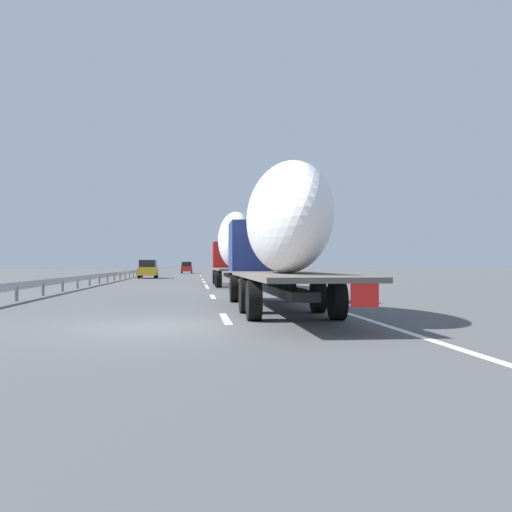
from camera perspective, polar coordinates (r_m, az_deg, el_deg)
The scene contains 19 objects.
ground_plane at distance 53.82m, azimuth -7.06°, elevation -2.35°, with size 260.00×260.00×0.00m, color #4C4C4F.
lane_stripe_0 at distance 15.88m, azimuth -2.98°, elevation -6.06°, with size 3.20×0.20×0.01m, color white.
lane_stripe_1 at distance 26.50m, azimuth -4.21°, elevation -3.95°, with size 3.20×0.20×0.01m, color white.
lane_stripe_2 at distance 36.90m, azimuth -4.73°, elevation -3.06°, with size 3.20×0.20×0.01m, color white.
lane_stripe_3 at distance 40.74m, azimuth -4.85°, elevation -2.84°, with size 3.20×0.20×0.01m, color white.
lane_stripe_4 at distance 47.89m, azimuth -5.03°, elevation -2.54°, with size 3.20×0.20×0.01m, color white.
lane_stripe_5 at distance 55.82m, azimuth -5.17°, elevation -2.29°, with size 3.20×0.20×0.01m, color white.
lane_stripe_6 at distance 72.74m, azimuth -5.37°, elevation -1.94°, with size 3.20×0.20×0.01m, color white.
lane_stripe_7 at distance 75.34m, azimuth -5.39°, elevation -1.90°, with size 3.20×0.20×0.01m, color white.
edge_line_right at distance 58.98m, azimuth -1.62°, elevation -2.21°, with size 110.00×0.20×0.01m, color white.
truck_lead at distance 38.76m, azimuth -2.12°, elevation 1.01°, with size 13.36×2.55×4.80m.
truck_trailing at distance 18.05m, azimuth 2.40°, elevation 2.41°, with size 14.10×2.55×4.34m.
car_red_compact at distance 95.68m, azimuth -6.73°, elevation -1.11°, with size 4.18×1.79×1.84m.
car_yellow_coupe at distance 62.19m, azimuth -10.41°, elevation -1.25°, with size 4.74×1.86×1.89m.
road_sign at distance 53.85m, azimuth 0.09°, elevation 0.07°, with size 0.10×0.90×3.31m.
tree_0 at distance 79.79m, azimuth 2.18°, elevation 0.94°, with size 3.02×3.02×6.35m.
tree_1 at distance 92.59m, azimuth 0.92°, elevation 0.86°, with size 2.78×2.78×6.89m.
tree_2 at distance 101.99m, azimuth -0.62°, elevation 0.93°, with size 3.89×3.89×7.50m.
guardrail_median at distance 57.22m, azimuth -13.02°, elevation -1.66°, with size 94.00×0.10×0.76m.
Camera 1 is at (-13.79, -0.96, 1.46)m, focal length 41.31 mm.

